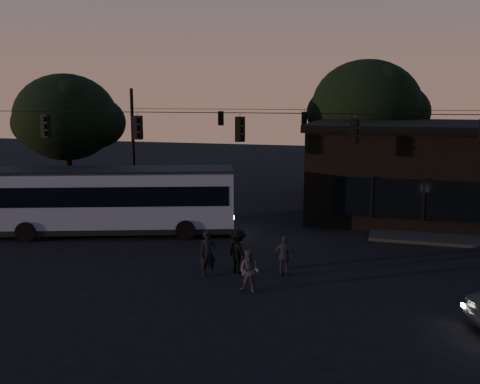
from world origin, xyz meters
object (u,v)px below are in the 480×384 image
(pedestrian_c, at_px, (285,256))
(bus, at_px, (116,197))
(pedestrian_a, at_px, (208,254))
(pedestrian_d, at_px, (238,251))
(building, at_px, (447,170))
(pedestrian_b, at_px, (249,271))

(pedestrian_c, bearing_deg, bus, -22.00)
(pedestrian_a, bearing_deg, pedestrian_c, -12.75)
(pedestrian_a, bearing_deg, bus, 115.14)
(bus, xyz_separation_m, pedestrian_d, (7.62, -4.26, -0.98))
(building, relative_size, bus, 1.28)
(bus, height_order, pedestrian_b, bus)
(pedestrian_b, bearing_deg, pedestrian_a, 155.19)
(pedestrian_b, bearing_deg, building, 71.15)
(pedestrian_b, bearing_deg, pedestrian_d, 124.62)
(building, height_order, pedestrian_d, building)
(pedestrian_b, distance_m, pedestrian_c, 2.25)
(pedestrian_a, relative_size, pedestrian_d, 1.00)
(pedestrian_c, height_order, pedestrian_d, pedestrian_d)
(bus, distance_m, pedestrian_d, 8.78)
(pedestrian_a, height_order, pedestrian_d, pedestrian_a)
(pedestrian_b, bearing_deg, bus, 152.35)
(pedestrian_c, bearing_deg, pedestrian_a, 17.02)
(bus, bearing_deg, pedestrian_c, -42.11)
(building, relative_size, pedestrian_c, 9.69)
(building, distance_m, pedestrian_a, 17.07)
(building, distance_m, pedestrian_b, 17.17)
(building, height_order, pedestrian_c, building)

